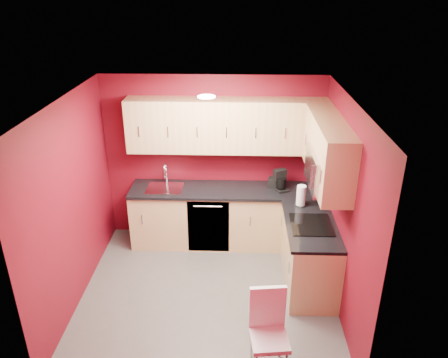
# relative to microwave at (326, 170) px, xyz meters

# --- Properties ---
(floor) EXTENTS (3.20, 3.20, 0.00)m
(floor) POSITION_rel_microwave_xyz_m (-1.39, -0.20, -1.66)
(floor) COLOR #4B4846
(floor) RESTS_ON ground
(ceiling) EXTENTS (3.20, 3.20, 0.00)m
(ceiling) POSITION_rel_microwave_xyz_m (-1.39, -0.20, 0.84)
(ceiling) COLOR white
(ceiling) RESTS_ON wall_back
(wall_back) EXTENTS (3.20, 0.00, 3.20)m
(wall_back) POSITION_rel_microwave_xyz_m (-1.39, 1.30, -0.41)
(wall_back) COLOR #5E0915
(wall_back) RESTS_ON floor
(wall_front) EXTENTS (3.20, 0.00, 3.20)m
(wall_front) POSITION_rel_microwave_xyz_m (-1.39, -1.70, -0.41)
(wall_front) COLOR #5E0915
(wall_front) RESTS_ON floor
(wall_left) EXTENTS (0.00, 3.00, 3.00)m
(wall_left) POSITION_rel_microwave_xyz_m (-2.99, -0.20, -0.41)
(wall_left) COLOR #5E0915
(wall_left) RESTS_ON floor
(wall_right) EXTENTS (0.00, 3.00, 3.00)m
(wall_right) POSITION_rel_microwave_xyz_m (0.21, -0.20, -0.41)
(wall_right) COLOR #5E0915
(wall_right) RESTS_ON floor
(base_cabinets_back) EXTENTS (2.80, 0.60, 0.87)m
(base_cabinets_back) POSITION_rel_microwave_xyz_m (-1.19, 1.00, -1.22)
(base_cabinets_back) COLOR tan
(base_cabinets_back) RESTS_ON floor
(base_cabinets_right) EXTENTS (0.60, 1.30, 0.87)m
(base_cabinets_right) POSITION_rel_microwave_xyz_m (-0.09, 0.05, -1.22)
(base_cabinets_right) COLOR tan
(base_cabinets_right) RESTS_ON floor
(countertop_back) EXTENTS (2.80, 0.63, 0.04)m
(countertop_back) POSITION_rel_microwave_xyz_m (-1.19, 0.99, -0.77)
(countertop_back) COLOR black
(countertop_back) RESTS_ON base_cabinets_back
(countertop_right) EXTENTS (0.63, 1.27, 0.04)m
(countertop_right) POSITION_rel_microwave_xyz_m (-0.11, 0.04, -0.77)
(countertop_right) COLOR black
(countertop_right) RESTS_ON base_cabinets_right
(upper_cabinets_back) EXTENTS (2.80, 0.35, 0.75)m
(upper_cabinets_back) POSITION_rel_microwave_xyz_m (-1.19, 1.13, 0.17)
(upper_cabinets_back) COLOR tan
(upper_cabinets_back) RESTS_ON wall_back
(upper_cabinets_right) EXTENTS (0.35, 1.55, 0.75)m
(upper_cabinets_right) POSITION_rel_microwave_xyz_m (0.03, 0.24, 0.23)
(upper_cabinets_right) COLOR tan
(upper_cabinets_right) RESTS_ON wall_right
(microwave) EXTENTS (0.42, 0.76, 0.42)m
(microwave) POSITION_rel_microwave_xyz_m (0.00, 0.00, 0.00)
(microwave) COLOR silver
(microwave) RESTS_ON upper_cabinets_right
(cooktop) EXTENTS (0.50, 0.55, 0.01)m
(cooktop) POSITION_rel_microwave_xyz_m (-0.11, 0.00, -0.74)
(cooktop) COLOR black
(cooktop) RESTS_ON countertop_right
(sink) EXTENTS (0.52, 0.42, 0.35)m
(sink) POSITION_rel_microwave_xyz_m (-2.09, 1.00, -0.72)
(sink) COLOR silver
(sink) RESTS_ON countertop_back
(dishwasher_front) EXTENTS (0.60, 0.02, 0.82)m
(dishwasher_front) POSITION_rel_microwave_xyz_m (-1.44, 0.71, -1.22)
(dishwasher_front) COLOR black
(dishwasher_front) RESTS_ON base_cabinets_back
(downlight) EXTENTS (0.20, 0.20, 0.01)m
(downlight) POSITION_rel_microwave_xyz_m (-1.39, 0.10, 0.82)
(downlight) COLOR white
(downlight) RESTS_ON ceiling
(coffee_maker) EXTENTS (0.26, 0.29, 0.30)m
(coffee_maker) POSITION_rel_microwave_xyz_m (-0.40, 0.98, -0.60)
(coffee_maker) COLOR black
(coffee_maker) RESTS_ON countertop_back
(napkin_holder) EXTENTS (0.16, 0.16, 0.15)m
(napkin_holder) POSITION_rel_microwave_xyz_m (-0.51, 1.08, -0.68)
(napkin_holder) COLOR black
(napkin_holder) RESTS_ON countertop_back
(paper_towel) EXTENTS (0.17, 0.17, 0.29)m
(paper_towel) POSITION_rel_microwave_xyz_m (-0.18, 0.52, -0.61)
(paper_towel) COLOR silver
(paper_towel) RESTS_ON countertop_right
(dining_chair) EXTENTS (0.41, 0.43, 0.92)m
(dining_chair) POSITION_rel_microwave_xyz_m (-0.69, -1.40, -1.20)
(dining_chair) COLOR white
(dining_chair) RESTS_ON floor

